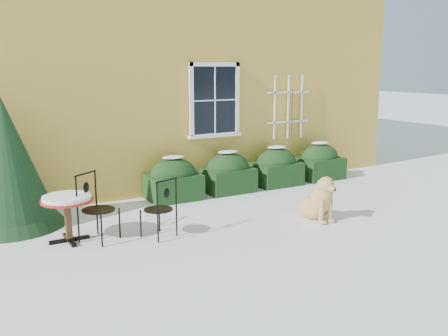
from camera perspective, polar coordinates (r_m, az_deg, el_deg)
ground at (r=8.40m, az=3.46°, el=-7.21°), size 80.00×80.00×0.00m
house at (r=14.32m, az=-12.48°, el=13.32°), size 12.40×8.40×6.40m
hedge_row at (r=11.23m, az=3.31°, el=-0.29°), size 4.95×0.80×0.91m
evergreen_shrub at (r=9.18m, az=-23.61°, el=-0.71°), size 1.85×1.85×2.24m
bistro_table at (r=8.09m, az=-17.49°, el=-3.89°), size 0.80×0.80×0.74m
patio_chair_near at (r=8.01m, az=-7.31°, el=-4.55°), size 0.55×0.55×0.97m
patio_chair_far at (r=8.06m, az=-14.41°, el=-4.36°), size 0.66×0.66×1.07m
dog at (r=9.04m, az=10.74°, el=-3.78°), size 0.56×0.94×0.85m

